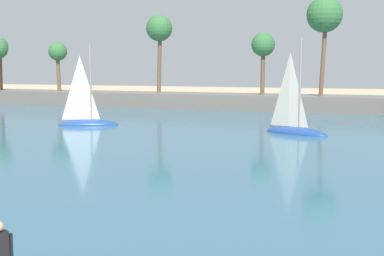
{
  "coord_description": "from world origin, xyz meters",
  "views": [
    {
      "loc": [
        7.53,
        0.02,
        4.85
      ],
      "look_at": [
        2.08,
        14.38,
        3.06
      ],
      "focal_mm": 47.96,
      "sensor_mm": 36.0,
      "label": 1
    }
  ],
  "objects": [
    {
      "name": "sailboat_near_shore",
      "position": [
        -16.13,
        37.28,
        0.72
      ],
      "size": [
        5.22,
        3.6,
        7.35
      ],
      "color": "#234793",
      "rests_on": "sea"
    },
    {
      "name": "palm_headland",
      "position": [
        4.56,
        58.74,
        3.43
      ],
      "size": [
        109.06,
        6.17,
        12.65
      ],
      "color": "slate",
      "rests_on": "ground"
    },
    {
      "name": "sea",
      "position": [
        0.0,
        53.73,
        0.03
      ],
      "size": [
        220.0,
        90.36,
        0.06
      ],
      "primitive_type": "cube",
      "color": "#386B84",
      "rests_on": "ground"
    },
    {
      "name": "sailboat_toward_headland",
      "position": [
        1.31,
        37.86,
        0.73
      ],
      "size": [
        5.36,
        3.43,
        7.48
      ],
      "color": "#234793",
      "rests_on": "sea"
    }
  ]
}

